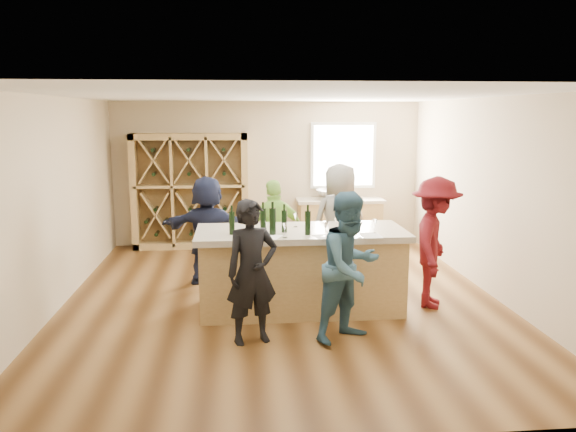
{
  "coord_description": "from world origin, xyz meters",
  "views": [
    {
      "loc": [
        -0.61,
        -7.53,
        2.57
      ],
      "look_at": [
        0.1,
        0.2,
        1.15
      ],
      "focal_mm": 35.0,
      "sensor_mm": 36.0,
      "label": 1
    }
  ],
  "objects": [
    {
      "name": "sink",
      "position": [
        1.2,
        3.2,
        1.01
      ],
      "size": [
        0.54,
        0.54,
        0.19
      ],
      "primitive_type": "imported",
      "color": "silver",
      "rests_on": "back_counter_top"
    },
    {
      "name": "tasting_counter_top",
      "position": [
        0.21,
        -0.43,
        1.04
      ],
      "size": [
        2.72,
        1.12,
        0.08
      ],
      "primitive_type": "cube",
      "color": "#B5A993",
      "rests_on": "tasting_counter_base"
    },
    {
      "name": "person_near_left",
      "position": [
        -0.46,
        -1.45,
        0.82
      ],
      "size": [
        0.7,
        0.6,
        1.64
      ],
      "primitive_type": "imported",
      "rotation": [
        0.0,
        0.0,
        0.3
      ],
      "color": "black",
      "rests_on": "floor"
    },
    {
      "name": "wine_bottle_e",
      "position": [
        -0.02,
        -0.55,
        1.22
      ],
      "size": [
        0.07,
        0.07,
        0.28
      ],
      "primitive_type": "cylinder",
      "rotation": [
        0.0,
        0.0,
        0.02
      ],
      "color": "black",
      "rests_on": "tasting_counter_top"
    },
    {
      "name": "wine_bottle_d",
      "position": [
        -0.17,
        -0.69,
        1.25
      ],
      "size": [
        0.08,
        0.08,
        0.34
      ],
      "primitive_type": "cylinder",
      "rotation": [
        0.0,
        0.0,
        0.0
      ],
      "color": "black",
      "rests_on": "tasting_counter_top"
    },
    {
      "name": "wine_glass_f",
      "position": [
        0.16,
        -0.23,
        1.17
      ],
      "size": [
        0.07,
        0.07,
        0.18
      ],
      "primitive_type": "cone",
      "color": "white",
      "rests_on": "tasting_counter_top"
    },
    {
      "name": "window_frame",
      "position": [
        1.5,
        3.47,
        1.75
      ],
      "size": [
        1.3,
        0.06,
        1.3
      ],
      "primitive_type": "cube",
      "color": "white",
      "rests_on": "wall_back"
    },
    {
      "name": "person_server",
      "position": [
        2.01,
        -0.46,
        0.88
      ],
      "size": [
        0.94,
        1.25,
        1.76
      ],
      "primitive_type": "imported",
      "rotation": [
        0.0,
        0.0,
        1.16
      ],
      "color": "#590F14",
      "rests_on": "floor"
    },
    {
      "name": "wall_right",
      "position": [
        3.05,
        0.0,
        1.4
      ],
      "size": [
        0.1,
        7.0,
        2.8
      ],
      "primitive_type": "cube",
      "color": "#C1AD8C",
      "rests_on": "ground"
    },
    {
      "name": "wine_bottle_c",
      "position": [
        -0.28,
        -0.52,
        1.23
      ],
      "size": [
        0.08,
        0.08,
        0.31
      ],
      "primitive_type": "cylinder",
      "rotation": [
        0.0,
        0.0,
        0.05
      ],
      "color": "black",
      "rests_on": "tasting_counter_top"
    },
    {
      "name": "back_counter_top",
      "position": [
        1.4,
        3.2,
        0.89
      ],
      "size": [
        1.7,
        0.62,
        0.06
      ],
      "primitive_type": "cube",
      "color": "#B5A993",
      "rests_on": "back_counter_base"
    },
    {
      "name": "floor",
      "position": [
        0.0,
        0.0,
        -0.05
      ],
      "size": [
        6.0,
        7.0,
        0.1
      ],
      "primitive_type": "cube",
      "color": "brown",
      "rests_on": "ground"
    },
    {
      "name": "person_far_mid",
      "position": [
        -0.05,
        0.74,
        0.8
      ],
      "size": [
        1.02,
        0.68,
        1.6
      ],
      "primitive_type": "imported",
      "rotation": [
        0.0,
        0.0,
        3.37
      ],
      "color": "#8CC64C",
      "rests_on": "floor"
    },
    {
      "name": "wine_bottle_a",
      "position": [
        -0.68,
        -0.62,
        1.22
      ],
      "size": [
        0.08,
        0.08,
        0.29
      ],
      "primitive_type": "cylinder",
      "rotation": [
        0.0,
        0.0,
        -0.1
      ],
      "color": "black",
      "rests_on": "tasting_counter_top"
    },
    {
      "name": "faucet",
      "position": [
        1.2,
        3.38,
        1.07
      ],
      "size": [
        0.02,
        0.02,
        0.3
      ],
      "primitive_type": "cylinder",
      "color": "silver",
      "rests_on": "back_counter_top"
    },
    {
      "name": "tasting_menu_b",
      "position": [
        0.44,
        -0.86,
        1.08
      ],
      "size": [
        0.27,
        0.31,
        0.0
      ],
      "primitive_type": "cube",
      "rotation": [
        0.0,
        0.0,
        0.3
      ],
      "color": "white",
      "rests_on": "tasting_counter_top"
    },
    {
      "name": "tasting_menu_a",
      "position": [
        -0.19,
        -0.83,
        1.08
      ],
      "size": [
        0.29,
        0.33,
        0.0
      ],
      "primitive_type": "cube",
      "rotation": [
        0.0,
        0.0,
        -0.4
      ],
      "color": "white",
      "rests_on": "tasting_counter_top"
    },
    {
      "name": "wall_left",
      "position": [
        -3.05,
        0.0,
        1.4
      ],
      "size": [
        0.1,
        7.0,
        2.8
      ],
      "primitive_type": "cube",
      "color": "#C1AD8C",
      "rests_on": "ground"
    },
    {
      "name": "wine_bottle_f",
      "position": [
        0.26,
        -0.73,
        1.23
      ],
      "size": [
        0.07,
        0.07,
        0.3
      ],
      "primitive_type": "cylinder",
      "color": "black",
      "rests_on": "tasting_counter_top"
    },
    {
      "name": "tasting_menu_c",
      "position": [
        1.04,
        -0.85,
        1.08
      ],
      "size": [
        0.24,
        0.33,
        0.0
      ],
      "primitive_type": "cube",
      "rotation": [
        0.0,
        0.0,
        0.01
      ],
      "color": "white",
      "rests_on": "tasting_counter_top"
    },
    {
      "name": "wine_rack",
      "position": [
        -1.5,
        3.27,
        1.1
      ],
      "size": [
        2.2,
        0.45,
        2.2
      ],
      "primitive_type": "cube",
      "color": "tan",
      "rests_on": "floor"
    },
    {
      "name": "wine_glass_d",
      "position": [
        0.65,
        -0.59,
        1.17
      ],
      "size": [
        0.09,
        0.09,
        0.18
      ],
      "primitive_type": "cone",
      "rotation": [
        0.0,
        0.0,
        0.41
      ],
      "color": "white",
      "rests_on": "tasting_counter_top"
    },
    {
      "name": "wine_glass_e",
      "position": [
        1.11,
        -0.73,
        1.17
      ],
      "size": [
        0.07,
        0.07,
        0.18
      ],
      "primitive_type": "cone",
      "rotation": [
        0.0,
        0.0,
        -0.1
      ],
      "color": "white",
      "rests_on": "tasting_counter_top"
    },
    {
      "name": "wine_glass_b",
      "position": [
        0.46,
        -0.86,
        1.17
      ],
      "size": [
        0.07,
        0.07,
        0.19
      ],
      "primitive_type": "cone",
      "rotation": [
        0.0,
        0.0,
        -0.05
      ],
      "color": "white",
      "rests_on": "tasting_counter_top"
    },
    {
      "name": "person_near_right",
      "position": [
        0.65,
        -1.48,
        0.86
      ],
      "size": [
        0.95,
        0.84,
        1.72
      ],
      "primitive_type": "imported",
      "rotation": [
        0.0,
        0.0,
        0.58
      ],
      "color": "#335972",
      "rests_on": "floor"
    },
    {
      "name": "person_far_right",
      "position": [
        0.96,
        0.83,
        0.91
      ],
      "size": [
        0.99,
        0.75,
        1.83
      ],
      "primitive_type": "imported",
      "rotation": [
        0.0,
        0.0,
        3.35
      ],
      "color": "slate",
      "rests_on": "floor"
    },
    {
      "name": "back_counter_base",
      "position": [
        1.4,
        3.2,
        0.43
      ],
      "size": [
        1.6,
        0.58,
        0.86
      ],
      "primitive_type": "cube",
      "color": "tan",
      "rests_on": "floor"
    },
    {
      "name": "wine_glass_a",
      "position": [
        -0.04,
        -0.88,
        1.17
      ],
      "size": [
        0.07,
        0.07,
        0.18
      ],
      "primitive_type": "cone",
      "rotation": [
        0.0,
        0.0,
        0.1
      ],
      "color": "white",
      "rests_on": "tasting_counter_top"
    },
    {
      "name": "wine_glass_c",
      "position": [
        0.89,
        -0.9,
        1.17
      ],
      "size": [
        0.08,
        0.08,
        0.18
      ],
      "primitive_type": "cone",
      "rotation": [
        0.0,
        0.0,
        -0.31
      ],
      "color": "white",
      "rests_on": "tasting_counter_top"
    },
    {
      "name": "person_far_left",
      "position": [
        -1.06,
        0.87,
        0.83
      ],
      "size": [
        1.62,
        0.87,
        1.66
      ],
      "primitive_type": "imported",
      "rotation": [
        0.0,
        0.0,
        2.92
      ],
      "color": "#191E38",
      "rests_on": "floor"
    },
    {
      "name": "wall_front",
      "position": [
        0.0,
        -3.55,
        1.4
      ],
      "size": [
        6.0,
        0.1,
        2.8
      ],
      "primitive_type": "cube",
      "color": "#C1AD8C",
      "rests_on": "ground"
    },
    {
      "name": "wine_bottle_b",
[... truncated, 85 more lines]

